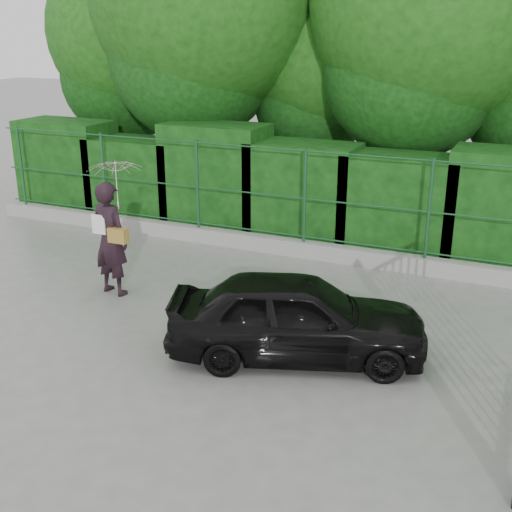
% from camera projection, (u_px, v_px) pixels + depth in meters
% --- Properties ---
extents(ground, '(80.00, 80.00, 0.00)m').
position_uv_depth(ground, '(162.00, 353.00, 8.72)').
color(ground, gray).
extents(kerb, '(14.00, 0.25, 0.30)m').
position_uv_depth(kerb, '(284.00, 246.00, 12.54)').
color(kerb, '#9E9E99').
rests_on(kerb, ground).
extents(fence, '(14.13, 0.06, 1.80)m').
position_uv_depth(fence, '(296.00, 195.00, 12.11)').
color(fence, '#194826').
rests_on(fence, kerb).
extents(hedge, '(14.20, 1.20, 2.28)m').
position_uv_depth(hedge, '(298.00, 191.00, 13.15)').
color(hedge, black).
rests_on(hedge, ground).
extents(trees, '(17.10, 6.15, 8.08)m').
position_uv_depth(trees, '(395.00, 6.00, 13.40)').
color(trees, black).
rests_on(trees, ground).
extents(woman, '(0.96, 0.89, 2.24)m').
position_uv_depth(woman, '(113.00, 212.00, 10.25)').
color(woman, black).
rests_on(woman, ground).
extents(car, '(3.67, 2.43, 1.16)m').
position_uv_depth(car, '(297.00, 316.00, 8.45)').
color(car, black).
rests_on(car, ground).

